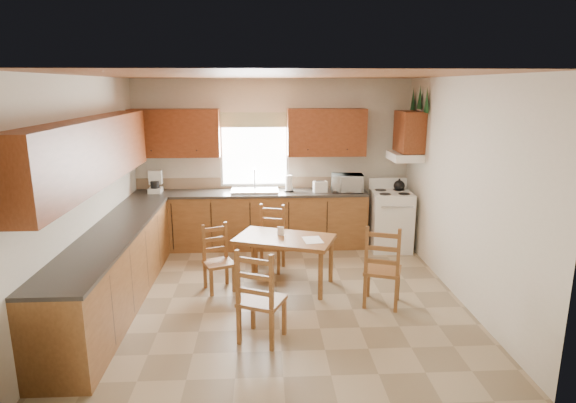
{
  "coord_description": "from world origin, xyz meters",
  "views": [
    {
      "loc": [
        -0.16,
        -5.64,
        2.59
      ],
      "look_at": [
        0.15,
        0.3,
        1.15
      ],
      "focal_mm": 30.0,
      "sensor_mm": 36.0,
      "label": 1
    }
  ],
  "objects_px": {
    "chair_far_left": "(219,259)",
    "chair_far_right": "(270,239)",
    "dining_table": "(285,261)",
    "chair_near_right": "(383,265)",
    "microwave": "(347,183)",
    "stove": "(391,221)",
    "chair_near_left": "(262,294)"
  },
  "relations": [
    {
      "from": "chair_far_right",
      "to": "microwave",
      "type": "bearing_deg",
      "value": 53.67
    },
    {
      "from": "chair_near_left",
      "to": "dining_table",
      "type": "bearing_deg",
      "value": -78.31
    },
    {
      "from": "chair_far_right",
      "to": "chair_far_left",
      "type": "bearing_deg",
      "value": -119.74
    },
    {
      "from": "chair_near_left",
      "to": "chair_near_right",
      "type": "relative_size",
      "value": 1.0
    },
    {
      "from": "microwave",
      "to": "chair_near_left",
      "type": "xyz_separation_m",
      "value": [
        -1.38,
        -2.98,
        -0.55
      ]
    },
    {
      "from": "chair_far_left",
      "to": "chair_far_right",
      "type": "xyz_separation_m",
      "value": [
        0.67,
        0.68,
        0.03
      ]
    },
    {
      "from": "dining_table",
      "to": "chair_near_left",
      "type": "distance_m",
      "value": 1.44
    },
    {
      "from": "stove",
      "to": "dining_table",
      "type": "distance_m",
      "value": 2.25
    },
    {
      "from": "microwave",
      "to": "dining_table",
      "type": "bearing_deg",
      "value": -120.04
    },
    {
      "from": "dining_table",
      "to": "chair_far_left",
      "type": "relative_size",
      "value": 1.46
    },
    {
      "from": "dining_table",
      "to": "chair_near_left",
      "type": "bearing_deg",
      "value": -81.59
    },
    {
      "from": "microwave",
      "to": "chair_near_right",
      "type": "height_order",
      "value": "microwave"
    },
    {
      "from": "microwave",
      "to": "chair_near_left",
      "type": "height_order",
      "value": "microwave"
    },
    {
      "from": "dining_table",
      "to": "chair_far_left",
      "type": "xyz_separation_m",
      "value": [
        -0.85,
        -0.11,
        0.09
      ]
    },
    {
      "from": "microwave",
      "to": "dining_table",
      "type": "distance_m",
      "value": 2.05
    },
    {
      "from": "dining_table",
      "to": "chair_near_left",
      "type": "xyz_separation_m",
      "value": [
        -0.3,
        -1.4,
        0.17
      ]
    },
    {
      "from": "chair_near_right",
      "to": "chair_far_right",
      "type": "bearing_deg",
      "value": -22.82
    },
    {
      "from": "chair_near_left",
      "to": "stove",
      "type": "bearing_deg",
      "value": -103.03
    },
    {
      "from": "microwave",
      "to": "chair_near_left",
      "type": "relative_size",
      "value": 0.46
    },
    {
      "from": "chair_near_left",
      "to": "microwave",
      "type": "bearing_deg",
      "value": -91.18
    },
    {
      "from": "microwave",
      "to": "chair_far_right",
      "type": "xyz_separation_m",
      "value": [
        -1.27,
        -1.02,
        -0.6
      ]
    },
    {
      "from": "chair_far_left",
      "to": "chair_far_right",
      "type": "bearing_deg",
      "value": 22.46
    },
    {
      "from": "chair_far_right",
      "to": "chair_near_left",
      "type": "bearing_deg",
      "value": -78.42
    },
    {
      "from": "microwave",
      "to": "chair_far_right",
      "type": "bearing_deg",
      "value": -136.83
    },
    {
      "from": "chair_far_left",
      "to": "chair_near_right",
      "type": "bearing_deg",
      "value": -37.65
    },
    {
      "from": "dining_table",
      "to": "stove",
      "type": "bearing_deg",
      "value": 58.26
    },
    {
      "from": "microwave",
      "to": "stove",
      "type": "bearing_deg",
      "value": -12.14
    },
    {
      "from": "chair_far_left",
      "to": "chair_far_right",
      "type": "distance_m",
      "value": 0.95
    },
    {
      "from": "dining_table",
      "to": "chair_near_right",
      "type": "height_order",
      "value": "chair_near_right"
    },
    {
      "from": "chair_near_left",
      "to": "chair_far_right",
      "type": "distance_m",
      "value": 1.96
    },
    {
      "from": "chair_near_right",
      "to": "dining_table",
      "type": "bearing_deg",
      "value": -9.87
    },
    {
      "from": "chair_near_left",
      "to": "chair_far_right",
      "type": "relative_size",
      "value": 1.09
    }
  ]
}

